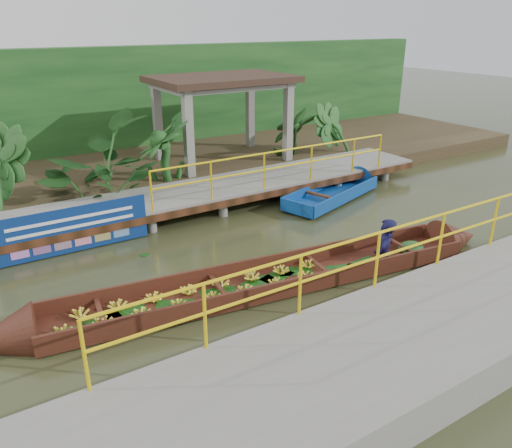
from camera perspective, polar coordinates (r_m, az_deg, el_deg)
ground at (r=10.76m, az=-1.52°, el=-4.52°), size 80.00×80.00×0.00m
land_strip at (r=17.15m, az=-14.53°, el=5.93°), size 30.00×8.00×0.45m
far_dock at (r=13.42m, az=-8.99°, el=2.99°), size 16.00×2.06×1.66m
near_dock at (r=8.48m, az=19.70°, el=-11.67°), size 18.00×2.40×1.73m
pavilion at (r=16.69m, az=-3.92°, el=15.25°), size 4.40×3.00×3.00m
foliage_backdrop at (r=19.13m, az=-17.50°, el=12.73°), size 30.00×0.80×4.00m
vendor_boat at (r=9.87m, az=3.17°, el=-5.64°), size 10.71×2.47×2.22m
moored_blue_boat at (r=15.39m, az=10.53°, el=4.22°), size 4.17×2.23×0.97m
blue_banner at (r=11.75m, az=-20.14°, el=-0.59°), size 3.35×0.04×1.05m
tropical_plants at (r=14.89m, az=-11.60°, el=8.46°), size 14.53×1.53×1.91m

